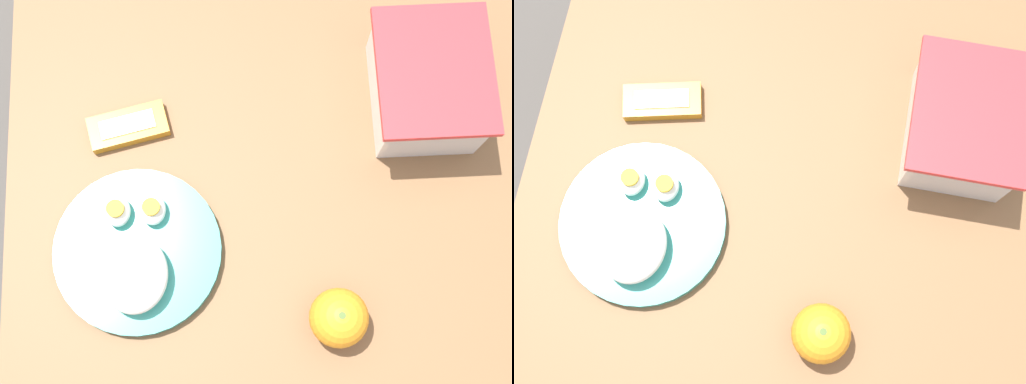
# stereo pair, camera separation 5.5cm
# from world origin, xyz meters

# --- Properties ---
(ground_plane) EXTENTS (10.00, 10.00, 0.00)m
(ground_plane) POSITION_xyz_m (0.00, 0.00, 0.00)
(ground_plane) COLOR #4C4742
(table) EXTENTS (1.29, 0.80, 0.70)m
(table) POSITION_xyz_m (0.00, 0.00, 0.63)
(table) COLOR brown
(table) RESTS_ON ground_plane
(food_container) EXTENTS (0.19, 0.16, 0.11)m
(food_container) POSITION_xyz_m (-0.16, 0.19, 0.75)
(food_container) COLOR white
(food_container) RESTS_ON table
(orange_fruit) EXTENTS (0.08, 0.08, 0.08)m
(orange_fruit) POSITION_xyz_m (0.15, 0.05, 0.74)
(orange_fruit) COLOR orange
(orange_fruit) RESTS_ON table
(rice_plate) EXTENTS (0.23, 0.23, 0.06)m
(rice_plate) POSITION_xyz_m (0.05, -0.21, 0.72)
(rice_plate) COLOR teal
(rice_plate) RESTS_ON table
(candy_bar) EXTENTS (0.07, 0.12, 0.02)m
(candy_bar) POSITION_xyz_m (-0.13, -0.23, 0.71)
(candy_bar) COLOR orange
(candy_bar) RESTS_ON table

